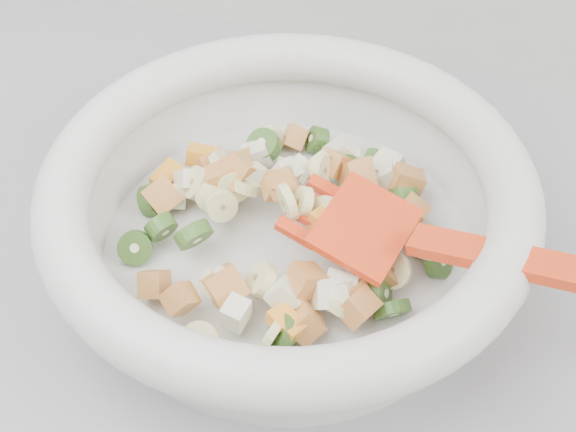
% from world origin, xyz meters
% --- Properties ---
extents(mixing_bowl, '(0.48, 0.35, 0.12)m').
position_xyz_m(mixing_bowl, '(-0.08, 1.45, 0.95)').
color(mixing_bowl, silver).
rests_on(mixing_bowl, counter).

